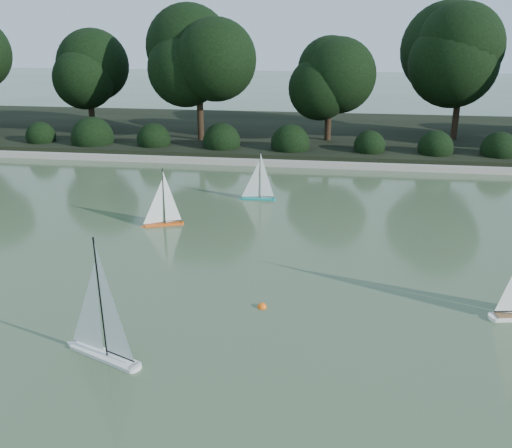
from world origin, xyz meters
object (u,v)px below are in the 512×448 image
object	(u,v)px
sailboat_orange	(160,216)
sailboat_teal	(256,191)
sailboat_white_a	(97,336)
race_buoy	(262,307)

from	to	relation	value
sailboat_orange	sailboat_teal	bearing A→B (deg)	50.53
sailboat_white_a	race_buoy	bearing A→B (deg)	39.36
race_buoy	sailboat_orange	bearing A→B (deg)	128.37
sailboat_white_a	sailboat_teal	xyz separation A→B (m)	(1.02, 6.69, -0.08)
race_buoy	sailboat_teal	bearing A→B (deg)	99.11
sailboat_white_a	sailboat_orange	world-z (taller)	sailboat_white_a
sailboat_teal	sailboat_orange	bearing A→B (deg)	-129.47
sailboat_teal	sailboat_white_a	bearing A→B (deg)	-98.65
sailboat_white_a	sailboat_orange	size ratio (longest dim) A/B	1.37
sailboat_teal	race_buoy	bearing A→B (deg)	-80.89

